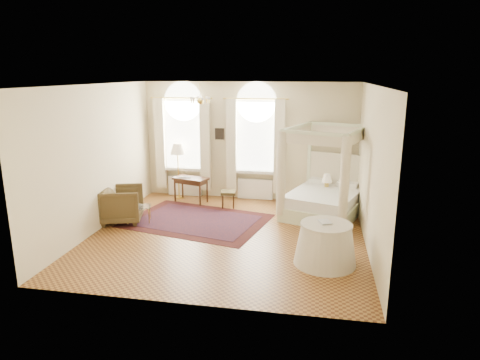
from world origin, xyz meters
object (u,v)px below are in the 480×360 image
object	(u,v)px
canopy_bed	(324,196)
writing_desk	(191,181)
nightstand	(322,198)
armchair	(122,204)
floor_lamp	(178,152)
stool	(228,194)
coffee_table	(138,208)
side_table	(325,244)

from	to	relation	value
canopy_bed	writing_desk	size ratio (longest dim) A/B	2.40
writing_desk	nightstand	bearing A→B (deg)	0.67
armchair	floor_lamp	world-z (taller)	floor_lamp
writing_desk	armchair	xyz separation A→B (m)	(-1.17, -1.88, -0.16)
canopy_bed	writing_desk	xyz separation A→B (m)	(-3.64, 0.53, 0.09)
canopy_bed	stool	size ratio (longest dim) A/B	5.49
writing_desk	stool	distance (m)	1.18
coffee_table	floor_lamp	size ratio (longest dim) A/B	0.43
nightstand	side_table	distance (m)	3.43
armchair	coffee_table	size ratio (longest dim) A/B	1.41
canopy_bed	floor_lamp	distance (m)	4.27
canopy_bed	floor_lamp	bearing A→B (deg)	168.46
nightstand	writing_desk	xyz separation A→B (m)	(-3.63, -0.04, 0.32)
armchair	coffee_table	world-z (taller)	armchair
writing_desk	coffee_table	size ratio (longest dim) A/B	1.52
canopy_bed	floor_lamp	size ratio (longest dim) A/B	1.56
writing_desk	stool	world-z (taller)	writing_desk
stool	armchair	bearing A→B (deg)	-144.98
side_table	writing_desk	bearing A→B (deg)	137.23
nightstand	coffee_table	world-z (taller)	nightstand
canopy_bed	side_table	world-z (taller)	canopy_bed
coffee_table	side_table	size ratio (longest dim) A/B	0.58
coffee_table	writing_desk	bearing A→B (deg)	67.27
coffee_table	floor_lamp	distance (m)	2.39
coffee_table	armchair	bearing A→B (deg)	-173.28
writing_desk	floor_lamp	size ratio (longest dim) A/B	0.65
floor_lamp	nightstand	bearing A→B (deg)	-3.68
canopy_bed	writing_desk	world-z (taller)	canopy_bed
stool	side_table	size ratio (longest dim) A/B	0.38
stool	armchair	xyz separation A→B (m)	(-2.29, -1.61, 0.07)
writing_desk	floor_lamp	world-z (taller)	floor_lamp
writing_desk	stool	bearing A→B (deg)	-13.75
side_table	nightstand	bearing A→B (deg)	90.65
writing_desk	floor_lamp	bearing A→B (deg)	146.23
stool	side_table	xyz separation A→B (m)	(2.54, -3.12, 0.02)
coffee_table	side_table	bearing A→B (deg)	-19.34
stool	coffee_table	size ratio (longest dim) A/B	0.67
canopy_bed	armchair	world-z (taller)	canopy_bed
armchair	nightstand	bearing A→B (deg)	-84.33
armchair	floor_lamp	size ratio (longest dim) A/B	0.60
armchair	side_table	distance (m)	5.07
coffee_table	floor_lamp	bearing A→B (deg)	81.71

